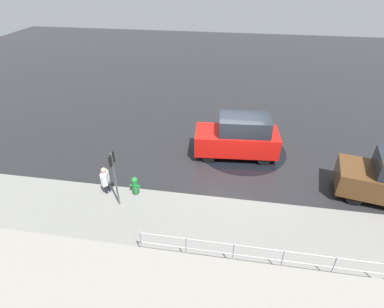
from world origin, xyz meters
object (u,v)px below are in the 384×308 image
at_px(pedestrian, 105,179).
at_px(sign_post, 114,172).
at_px(moving_hatchback, 238,137).
at_px(fire_hydrant, 135,186).

xyz_separation_m(pedestrian, sign_post, (-0.76, 0.65, 0.90)).
bearing_deg(moving_hatchback, pedestrian, 35.44).
height_order(pedestrian, sign_post, sign_post).
distance_m(moving_hatchback, pedestrian, 6.36).
relative_size(pedestrian, sign_post, 0.51).
bearing_deg(sign_post, pedestrian, -40.39).
bearing_deg(fire_hydrant, moving_hatchback, -138.20).
distance_m(pedestrian, sign_post, 1.34).
height_order(fire_hydrant, sign_post, sign_post).
distance_m(moving_hatchback, fire_hydrant, 5.39).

